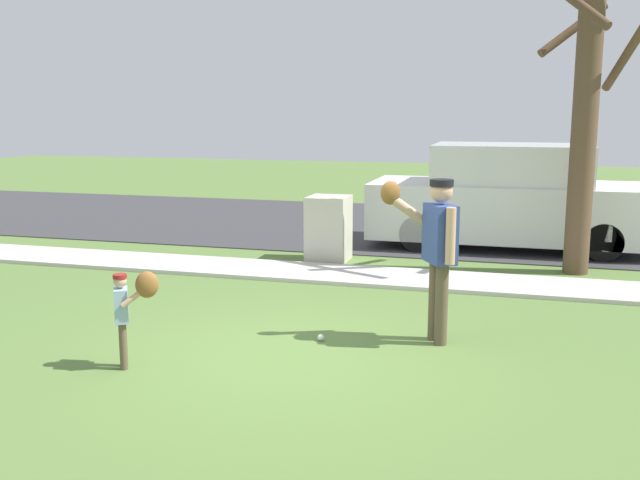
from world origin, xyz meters
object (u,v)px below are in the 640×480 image
street_tree_near (587,96)px  parked_van_white (510,199)px  person_adult (436,242)px  baseball (321,338)px  utility_cabinet (329,229)px  person_child (129,304)px

street_tree_near → parked_van_white: street_tree_near is taller
person_adult → parked_van_white: parked_van_white is taller
parked_van_white → baseball: bearing=73.1°
baseball → utility_cabinet: (-1.03, 4.16, 0.51)m
person_adult → utility_cabinet: bearing=-89.7°
street_tree_near → parked_van_white: bearing=119.9°
utility_cabinet → parked_van_white: size_ratio=0.22×
utility_cabinet → parked_van_white: parked_van_white is taller
person_child → parked_van_white: bearing=35.7°
person_child → parked_van_white: parked_van_white is taller
person_child → parked_van_white: (3.42, 7.46, 0.25)m
baseball → person_adult: bearing=14.4°
person_adult → parked_van_white: size_ratio=0.36×
utility_cabinet → street_tree_near: size_ratio=0.21×
person_adult → baseball: (-1.20, -0.31, -1.08)m
person_adult → street_tree_near: bearing=-143.2°
person_child → street_tree_near: bearing=21.7°
person_adult → person_child: 3.24m
utility_cabinet → street_tree_near: (3.95, 0.13, 2.17)m
baseball → parked_van_white: size_ratio=0.01×
utility_cabinet → street_tree_near: bearing=1.9°
parked_van_white → person_child: bearing=65.4°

